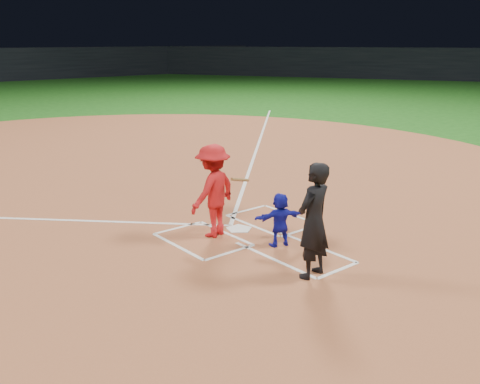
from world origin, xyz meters
TOP-DOWN VIEW (x-y plane):
  - ground at (0.00, 0.00)m, footprint 120.00×120.00m
  - home_plate_dirt at (0.00, 6.00)m, footprint 28.00×28.00m
  - stadium_wall_right at (42.00, 24.00)m, footprint 31.04×52.56m
  - home_plate at (0.00, 0.00)m, footprint 0.60×0.60m
  - catcher at (0.04, -1.24)m, footprint 1.06×0.62m
  - umpire at (-0.53, -2.65)m, footprint 0.81×0.60m
  - chalk_markings at (0.00, 5.29)m, footprint 28.35×17.32m
  - batter_at_plate at (-0.63, 0.07)m, footprint 1.69×1.04m

SIDE VIEW (x-z plane):
  - ground at x=0.00m, z-range 0.00..0.00m
  - home_plate_dirt at x=0.00m, z-range 0.00..0.01m
  - chalk_markings at x=0.00m, z-range 0.01..0.02m
  - home_plate at x=0.00m, z-range 0.01..0.03m
  - catcher at x=0.04m, z-range 0.01..1.10m
  - batter_at_plate at x=-0.63m, z-range 0.01..1.96m
  - umpire at x=-0.53m, z-range 0.01..2.05m
  - stadium_wall_right at x=42.00m, z-range 0.00..3.20m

